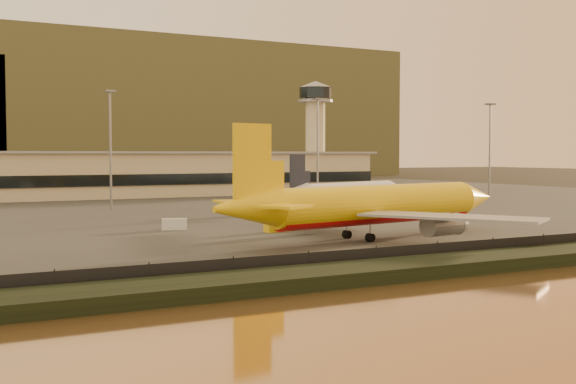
# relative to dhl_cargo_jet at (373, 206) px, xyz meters

# --- Properties ---
(ground) EXTENTS (900.00, 900.00, 0.00)m
(ground) POSITION_rel_dhl_cargo_jet_xyz_m (-8.91, -9.20, -4.84)
(ground) COLOR black
(ground) RESTS_ON ground
(embankment) EXTENTS (320.00, 7.00, 1.40)m
(embankment) POSITION_rel_dhl_cargo_jet_xyz_m (-8.91, -26.20, -4.14)
(embankment) COLOR black
(embankment) RESTS_ON ground
(tarmac) EXTENTS (320.00, 220.00, 0.20)m
(tarmac) POSITION_rel_dhl_cargo_jet_xyz_m (-8.91, 85.80, -4.74)
(tarmac) COLOR #2D2D2D
(tarmac) RESTS_ON ground
(perimeter_fence) EXTENTS (300.00, 0.05, 2.20)m
(perimeter_fence) POSITION_rel_dhl_cargo_jet_xyz_m (-8.91, -22.20, -3.54)
(perimeter_fence) COLOR black
(perimeter_fence) RESTS_ON tarmac
(terminal_building) EXTENTS (202.00, 25.00, 12.60)m
(terminal_building) POSITION_rel_dhl_cargo_jet_xyz_m (-23.43, 116.35, 1.40)
(terminal_building) COLOR tan
(terminal_building) RESTS_ON tarmac
(control_tower) EXTENTS (11.20, 11.20, 35.50)m
(control_tower) POSITION_rel_dhl_cargo_jet_xyz_m (61.09, 121.80, 16.82)
(control_tower) COLOR tan
(control_tower) RESTS_ON tarmac
(apron_light_masts) EXTENTS (152.20, 12.20, 25.40)m
(apron_light_masts) POSITION_rel_dhl_cargo_jet_xyz_m (6.09, 65.80, 10.86)
(apron_light_masts) COLOR slate
(apron_light_masts) RESTS_ON tarmac
(dhl_cargo_jet) EXTENTS (51.95, 50.28, 15.54)m
(dhl_cargo_jet) POSITION_rel_dhl_cargo_jet_xyz_m (0.00, 0.00, 0.00)
(dhl_cargo_jet) COLOR yellow
(dhl_cargo_jet) RESTS_ON tarmac
(white_narrowbody_jet) EXTENTS (40.09, 38.11, 11.80)m
(white_narrowbody_jet) POSITION_rel_dhl_cargo_jet_xyz_m (28.05, 50.34, -1.12)
(white_narrowbody_jet) COLOR silver
(white_narrowbody_jet) RESTS_ON tarmac
(gse_vehicle_yellow) EXTENTS (4.01, 2.11, 1.74)m
(gse_vehicle_yellow) POSITION_rel_dhl_cargo_jet_xyz_m (-7.86, 14.09, -3.77)
(gse_vehicle_yellow) COLOR yellow
(gse_vehicle_yellow) RESTS_ON tarmac
(gse_vehicle_white) EXTENTS (4.23, 2.93, 1.74)m
(gse_vehicle_white) POSITION_rel_dhl_cargo_jet_xyz_m (-20.64, 24.42, -3.77)
(gse_vehicle_white) COLOR silver
(gse_vehicle_white) RESTS_ON tarmac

